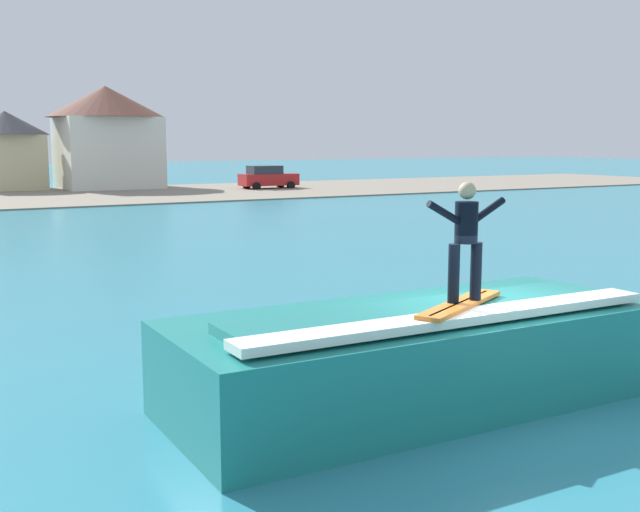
# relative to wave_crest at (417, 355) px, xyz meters

# --- Properties ---
(ground_plane) EXTENTS (260.00, 260.00, 0.00)m
(ground_plane) POSITION_rel_wave_crest_xyz_m (0.93, -0.50, -0.71)
(ground_plane) COLOR teal
(wave_crest) EXTENTS (7.22, 2.88, 1.51)m
(wave_crest) POSITION_rel_wave_crest_xyz_m (0.00, 0.00, 0.00)
(wave_crest) COLOR #1C7D78
(wave_crest) RESTS_ON ground_plane
(surfboard) EXTENTS (2.10, 1.35, 0.06)m
(surfboard) POSITION_rel_wave_crest_xyz_m (0.30, -0.57, 0.83)
(surfboard) COLOR orange
(surfboard) RESTS_ON wave_crest
(surfer) EXTENTS (1.34, 0.32, 1.66)m
(surfer) POSITION_rel_wave_crest_xyz_m (0.39, -0.55, 1.79)
(surfer) COLOR black
(surfer) RESTS_ON surfboard
(shoreline_bank) EXTENTS (120.00, 18.44, 0.09)m
(shoreline_bank) POSITION_rel_wave_crest_xyz_m (0.93, 45.67, -0.66)
(shoreline_bank) COLOR gray
(shoreline_bank) RESTS_ON ground_plane
(car_far_shore) EXTENTS (4.52, 2.07, 1.86)m
(car_far_shore) POSITION_rel_wave_crest_xyz_m (19.63, 46.49, 0.24)
(car_far_shore) COLOR red
(car_far_shore) RESTS_ON ground_plane
(house_gabled_white) EXTENTS (9.20, 9.20, 8.01)m
(house_gabled_white) POSITION_rel_wave_crest_xyz_m (9.03, 53.52, 3.72)
(house_gabled_white) COLOR silver
(house_gabled_white) RESTS_ON ground_plane
(house_small_cottage) EXTENTS (6.38, 6.38, 6.00)m
(house_small_cottage) POSITION_rel_wave_crest_xyz_m (1.71, 54.72, 2.61)
(house_small_cottage) COLOR beige
(house_small_cottage) RESTS_ON ground_plane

